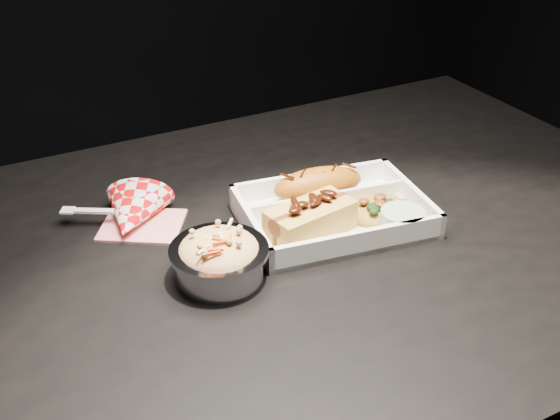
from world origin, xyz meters
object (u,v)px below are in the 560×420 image
object	(u,v)px
food_tray	(333,216)
fried_pastry	(318,184)
dining_table	(288,289)
napkin_fork	(132,214)
hotdog	(310,217)
foil_coleslaw_cup	(219,256)

from	to	relation	value
food_tray	fried_pastry	bearing A→B (deg)	90.00
dining_table	napkin_fork	size ratio (longest dim) A/B	7.03
dining_table	food_tray	distance (m)	0.12
dining_table	napkin_fork	world-z (taller)	napkin_fork
food_tray	fried_pastry	distance (m)	0.06
napkin_fork	hotdog	bearing A→B (deg)	-5.50
dining_table	napkin_fork	distance (m)	0.24
hotdog	napkin_fork	xyz separation A→B (m)	(-0.20, 0.14, -0.02)
dining_table	fried_pastry	world-z (taller)	fried_pastry
hotdog	foil_coleslaw_cup	bearing A→B (deg)	-178.69
napkin_fork	foil_coleslaw_cup	bearing A→B (deg)	-41.45
foil_coleslaw_cup	dining_table	bearing A→B (deg)	20.24
foil_coleslaw_cup	hotdog	bearing A→B (deg)	10.90
food_tray	foil_coleslaw_cup	xyz separation A→B (m)	(-0.19, -0.05, 0.02)
fried_pastry	napkin_fork	world-z (taller)	napkin_fork
hotdog	napkin_fork	size ratio (longest dim) A/B	0.74
fried_pastry	foil_coleslaw_cup	size ratio (longest dim) A/B	1.10
fried_pastry	foil_coleslaw_cup	world-z (taller)	foil_coleslaw_cup
fried_pastry	napkin_fork	size ratio (longest dim) A/B	0.79
fried_pastry	hotdog	world-z (taller)	hotdog
dining_table	hotdog	size ratio (longest dim) A/B	9.46
fried_pastry	hotdog	bearing A→B (deg)	-126.91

